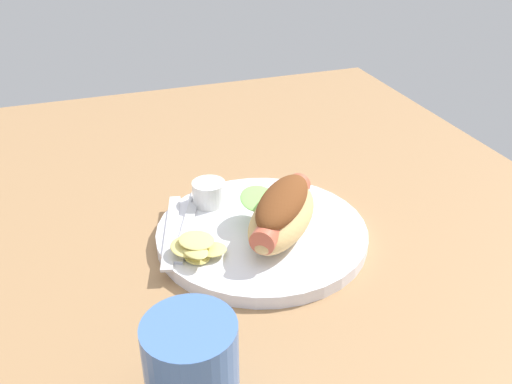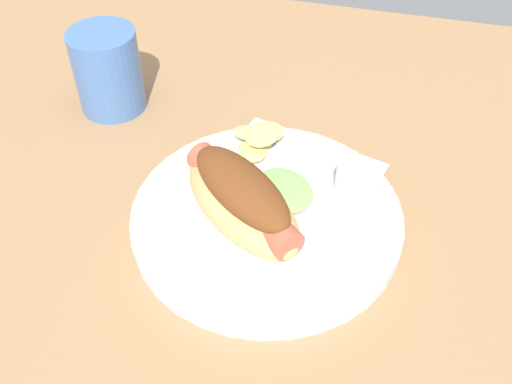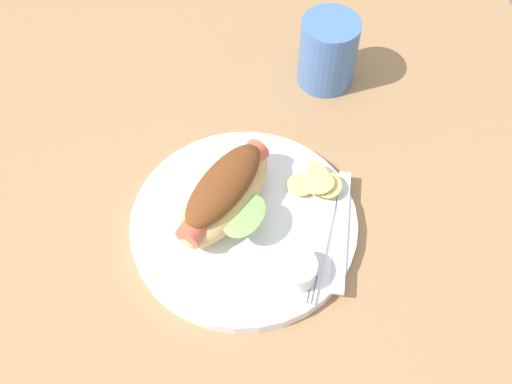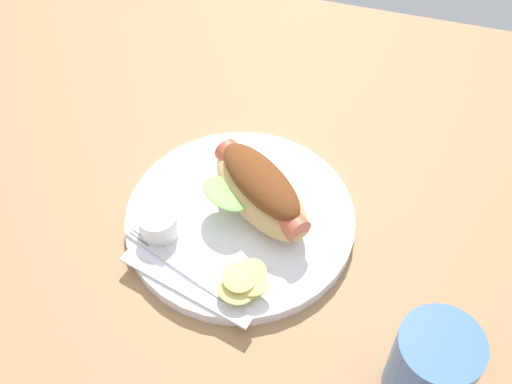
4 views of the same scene
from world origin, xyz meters
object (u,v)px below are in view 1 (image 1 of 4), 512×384
Objects in this scene: knife at (171,231)px; drinking_cup at (192,371)px; hot_dog at (281,210)px; plate at (262,234)px; fork at (188,225)px; chips_pile at (197,248)px; sauce_ramekin at (209,193)px.

knife is 1.63× the size of drinking_cup.
knife is at bearing -7.39° from drinking_cup.
drinking_cup reaches higher than hot_dog.
plate is 1.65× the size of hot_dog.
hot_dog reaches higher than knife.
hot_dog is (-1.49, -1.84, 3.87)cm from plate.
fork is 6.57cm from chips_pile.
hot_dog reaches higher than fork.
plate is 1.69× the size of fork.
knife reaches higher than plate.
plate is 5.95× the size of sauce_ramekin.
plate is 1.64× the size of knife.
fork is 2.20cm from knife.
fork is at bearing -3.41° from chips_pile.
hot_dog is at bearing -37.27° from drinking_cup.
sauce_ramekin is at bearing -19.73° from fork.
hot_dog is 2.28× the size of chips_pile.
chips_pile is 19.85cm from drinking_cup.
sauce_ramekin is (7.90, 4.55, 2.35)cm from plate.
fork is at bearing -61.13° from knife.
sauce_ramekin is 0.28× the size of knife.
hot_dog is at bearing -81.45° from chips_pile.
chips_pile is at bearing -14.68° from drinking_cup.
plate is 4.54cm from hot_dog.
drinking_cup is (-19.10, 5.01, 2.00)cm from chips_pile.
plate is 9.41cm from sauce_ramekin.
knife is 2.30× the size of chips_pile.
drinking_cup is (-22.21, 13.93, 4.04)cm from plate.
hot_dog is 1.62× the size of drinking_cup.
drinking_cup is at bearing 162.69° from sauce_ramekin.
fork reaches higher than plate.
knife is (4.34, 12.51, -2.89)cm from hot_dog.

